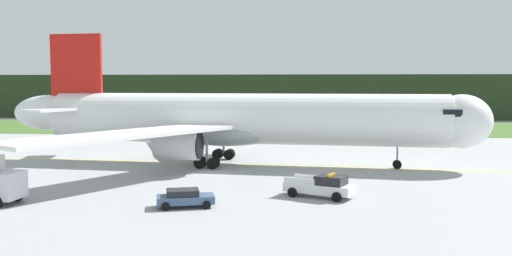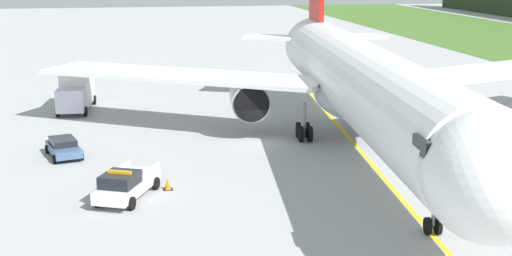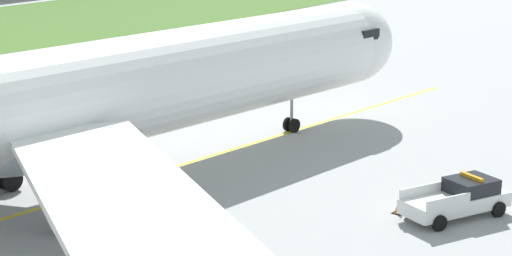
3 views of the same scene
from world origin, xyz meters
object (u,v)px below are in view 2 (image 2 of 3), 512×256
airliner (359,82)px  staff_car (64,147)px  catering_truck (76,90)px  apron_cone (168,184)px  ops_pickup_truck (126,184)px

airliner → staff_car: 21.62m
airliner → catering_truck: (-17.12, -21.28, -3.00)m
apron_cone → staff_car: bearing=-141.8°
catering_truck → apron_cone: size_ratio=10.24×
airliner → apron_cone: 16.86m
apron_cone → airliner: bearing=117.5°
catering_truck → staff_car: (15.99, 0.10, -1.17)m
airliner → ops_pickup_truck: (8.82, -16.88, -3.96)m
airliner → staff_car: size_ratio=12.04×
ops_pickup_truck → apron_cone: size_ratio=8.21×
catering_truck → staff_car: bearing=0.4°
airliner → ops_pickup_truck: 19.45m
ops_pickup_truck → staff_car: (-9.95, -4.31, -0.20)m
catering_truck → apron_cone: catering_truck is taller
airliner → catering_truck: airliner is taller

